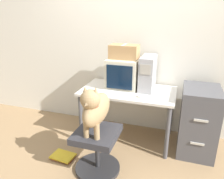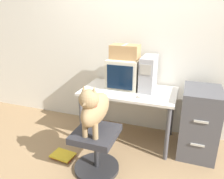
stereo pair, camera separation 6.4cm
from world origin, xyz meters
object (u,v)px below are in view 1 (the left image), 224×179
Objects in this scene: office_chair at (97,148)px; keyboard at (115,94)px; filing_cabinet at (198,121)px; cardboard_box at (124,52)px; dog at (95,108)px; crt_monitor at (124,73)px; pc_tower at (148,73)px; book_stack_floor at (63,156)px.

keyboard is at bearing 85.34° from office_chair.
keyboard is 0.53× the size of filing_cabinet.
cardboard_box is (0.06, 0.83, 0.91)m from office_chair.
office_chair is 0.60× the size of filing_cabinet.
filing_cabinet is (1.04, 0.74, -0.35)m from dog.
keyboard is (-0.02, -0.31, -0.18)m from crt_monitor.
dog is (-0.37, -0.86, -0.17)m from pc_tower.
book_stack_floor is (-0.47, 0.07, -0.74)m from dog.
crt_monitor is 0.86m from dog.
dog reaches higher than filing_cabinet.
crt_monitor is 0.36m from keyboard.
book_stack_floor is at bearing -124.53° from cardboard_box.
book_stack_floor is at bearing 173.46° from office_chair.
pc_tower is 0.95m from dog.
dog is 0.67× the size of filing_cabinet.
keyboard reaches higher than book_stack_floor.
crt_monitor is 0.51× the size of filing_cabinet.
dog is (-0.06, -0.84, -0.14)m from crt_monitor.
pc_tower is 0.87× the size of office_chair.
book_stack_floor is at bearing -137.95° from keyboard.
keyboard is at bearing -93.56° from cardboard_box.
crt_monitor reaches higher than book_stack_floor.
cardboard_box reaches higher than keyboard.
crt_monitor is 1.49× the size of book_stack_floor.
dog is at bearing -94.18° from crt_monitor.
office_chair is 1.74× the size of book_stack_floor.
keyboard is 0.69m from office_chair.
book_stack_floor is (-0.51, -0.46, -0.71)m from keyboard.
book_stack_floor is (-0.47, 0.05, -0.26)m from office_chair.
office_chair is at bearing -113.87° from pc_tower.
keyboard is 1.06m from filing_cabinet.
keyboard reaches higher than office_chair.
office_chair is (-0.06, -0.82, -0.63)m from crt_monitor.
book_stack_floor is at bearing -124.67° from crt_monitor.
keyboard is at bearing -93.60° from crt_monitor.
keyboard is 0.54m from dog.
filing_cabinet reaches higher than office_chair.
dog is 1.95× the size of book_stack_floor.
cardboard_box reaches higher than office_chair.
book_stack_floor is at bearing 171.41° from dog.
cardboard_box is at bearing 86.44° from keyboard.
dog reaches higher than keyboard.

